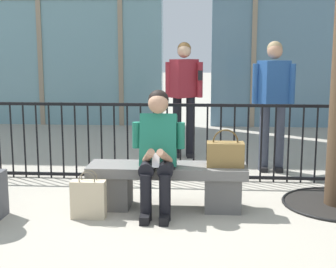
{
  "coord_description": "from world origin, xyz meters",
  "views": [
    {
      "loc": [
        0.35,
        -4.75,
        1.6
      ],
      "look_at": [
        0.0,
        0.1,
        0.75
      ],
      "focal_mm": 51.85,
      "sensor_mm": 36.0,
      "label": 1
    }
  ],
  "objects_px": {
    "stone_bench": "(167,182)",
    "bystander_at_railing": "(184,90)",
    "handbag_on_bench": "(225,154)",
    "seated_person_with_phone": "(158,148)",
    "shopping_bag": "(88,199)",
    "bystander_further_back": "(273,96)"
  },
  "relations": [
    {
      "from": "stone_bench",
      "to": "handbag_on_bench",
      "type": "distance_m",
      "value": 0.66
    },
    {
      "from": "handbag_on_bench",
      "to": "bystander_further_back",
      "type": "relative_size",
      "value": 0.22
    },
    {
      "from": "stone_bench",
      "to": "seated_person_with_phone",
      "type": "height_order",
      "value": "seated_person_with_phone"
    },
    {
      "from": "seated_person_with_phone",
      "to": "bystander_at_railing",
      "type": "bearing_deg",
      "value": 86.61
    },
    {
      "from": "handbag_on_bench",
      "to": "bystander_at_railing",
      "type": "height_order",
      "value": "bystander_at_railing"
    },
    {
      "from": "handbag_on_bench",
      "to": "seated_person_with_phone",
      "type": "bearing_deg",
      "value": -169.87
    },
    {
      "from": "handbag_on_bench",
      "to": "bystander_further_back",
      "type": "xyz_separation_m",
      "value": [
        0.69,
        1.68,
        0.42
      ]
    },
    {
      "from": "seated_person_with_phone",
      "to": "shopping_bag",
      "type": "bearing_deg",
      "value": -160.21
    },
    {
      "from": "handbag_on_bench",
      "to": "stone_bench",
      "type": "bearing_deg",
      "value": 179.01
    },
    {
      "from": "stone_bench",
      "to": "bystander_at_railing",
      "type": "relative_size",
      "value": 0.94
    },
    {
      "from": "stone_bench",
      "to": "seated_person_with_phone",
      "type": "relative_size",
      "value": 1.32
    },
    {
      "from": "bystander_at_railing",
      "to": "shopping_bag",
      "type": "bearing_deg",
      "value": -105.88
    },
    {
      "from": "stone_bench",
      "to": "bystander_at_railing",
      "type": "xyz_separation_m",
      "value": [
        0.07,
        2.45,
        0.73
      ]
    },
    {
      "from": "stone_bench",
      "to": "shopping_bag",
      "type": "relative_size",
      "value": 3.43
    },
    {
      "from": "seated_person_with_phone",
      "to": "bystander_further_back",
      "type": "distance_m",
      "value": 2.28
    },
    {
      "from": "stone_bench",
      "to": "bystander_at_railing",
      "type": "height_order",
      "value": "bystander_at_railing"
    },
    {
      "from": "handbag_on_bench",
      "to": "bystander_further_back",
      "type": "distance_m",
      "value": 1.86
    },
    {
      "from": "stone_bench",
      "to": "bystander_at_railing",
      "type": "distance_m",
      "value": 2.55
    },
    {
      "from": "handbag_on_bench",
      "to": "bystander_at_railing",
      "type": "distance_m",
      "value": 2.54
    },
    {
      "from": "seated_person_with_phone",
      "to": "handbag_on_bench",
      "type": "bearing_deg",
      "value": 10.13
    },
    {
      "from": "handbag_on_bench",
      "to": "shopping_bag",
      "type": "bearing_deg",
      "value": -165.0
    },
    {
      "from": "stone_bench",
      "to": "seated_person_with_phone",
      "type": "xyz_separation_m",
      "value": [
        -0.08,
        -0.13,
        0.38
      ]
    }
  ]
}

